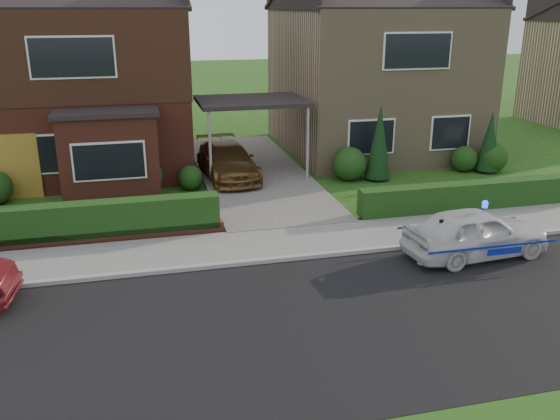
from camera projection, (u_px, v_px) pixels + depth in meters
name	position (u px, v px, depth m)	size (l,w,h in m)	color
ground	(360.00, 318.00, 11.84)	(120.00, 120.00, 0.00)	#214913
road	(360.00, 318.00, 11.84)	(60.00, 6.00, 0.02)	black
kerb	(316.00, 256.00, 14.62)	(60.00, 0.16, 0.12)	#9E9993
sidewalk	(304.00, 241.00, 15.58)	(60.00, 2.00, 0.10)	slate
driveway	(252.00, 173.00, 21.91)	(3.80, 12.00, 0.12)	#666059
house_left	(83.00, 65.00, 22.04)	(7.50, 9.53, 7.25)	brown
house_right	(373.00, 62.00, 24.80)	(7.50, 8.06, 7.25)	#9E8360
carport_link	(252.00, 102.00, 21.02)	(3.80, 3.00, 2.77)	black
garage_door	(3.00, 168.00, 18.77)	(2.20, 0.10, 2.10)	olive
dwarf_wall	(76.00, 239.00, 15.33)	(7.70, 0.25, 0.36)	brown
hedge_left	(77.00, 244.00, 15.53)	(7.50, 0.55, 0.90)	#123611
hedge_right	(475.00, 210.00, 18.06)	(7.50, 0.55, 0.80)	#123611
shrub_left_mid	(142.00, 176.00, 19.25)	(1.32, 1.32, 1.32)	#123611
shrub_left_near	(191.00, 178.00, 19.97)	(0.84, 0.84, 0.84)	#123611
shrub_right_near	(349.00, 164.00, 20.99)	(1.20, 1.20, 1.20)	#123611
shrub_right_mid	(464.00, 159.00, 22.17)	(0.96, 0.96, 0.96)	#123611
shrub_right_far	(493.00, 158.00, 22.10)	(1.08, 1.08, 1.08)	#123611
conifer_a	(379.00, 144.00, 20.81)	(0.90, 0.90, 2.60)	black
conifer_b	(490.00, 143.00, 21.87)	(0.90, 0.90, 2.20)	black
police_car	(476.00, 233.00, 14.53)	(3.34, 3.75, 1.40)	silver
driveway_car	(228.00, 161.00, 20.94)	(1.68, 4.14, 1.20)	brown
potted_plant_b	(98.00, 189.00, 18.74)	(0.36, 0.45, 0.81)	gray
potted_plant_c	(117.00, 220.00, 16.15)	(0.40, 0.40, 0.72)	gray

